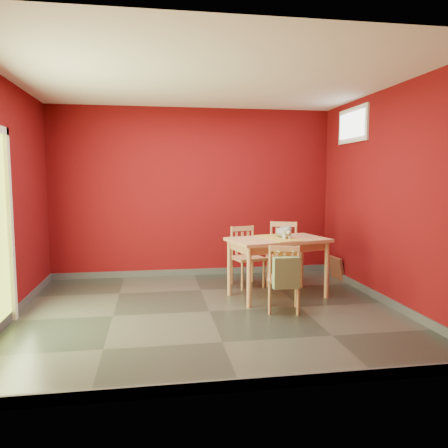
{
  "coord_description": "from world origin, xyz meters",
  "views": [
    {
      "loc": [
        -0.64,
        -5.04,
        1.59
      ],
      "look_at": [
        0.25,
        0.45,
        1.0
      ],
      "focal_mm": 35.0,
      "sensor_mm": 36.0,
      "label": 1
    }
  ],
  "objects": [
    {
      "name": "ground",
      "position": [
        0.0,
        0.0,
        0.0
      ],
      "size": [
        4.5,
        4.5,
        0.0
      ],
      "primitive_type": "plane",
      "color": "#2D342D",
      "rests_on": "ground"
    },
    {
      "name": "room_shell",
      "position": [
        0.0,
        0.0,
        0.05
      ],
      "size": [
        4.5,
        4.5,
        4.5
      ],
      "color": "#60090D",
      "rests_on": "ground"
    },
    {
      "name": "window",
      "position": [
        2.23,
        1.0,
        2.35
      ],
      "size": [
        0.05,
        0.9,
        0.5
      ],
      "color": "white",
      "rests_on": "room_shell"
    },
    {
      "name": "outlet_plate",
      "position": [
        1.6,
        1.99,
        0.3
      ],
      "size": [
        0.08,
        0.02,
        0.12
      ],
      "primitive_type": "cube",
      "color": "silver",
      "rests_on": "room_shell"
    },
    {
      "name": "dining_table",
      "position": [
        0.98,
        0.5,
        0.69
      ],
      "size": [
        1.4,
        1.01,
        0.79
      ],
      "color": "tan",
      "rests_on": "ground"
    },
    {
      "name": "table_runner",
      "position": [
        0.98,
        0.38,
        0.73
      ],
      "size": [
        0.5,
        0.79,
        0.36
      ],
      "color": "#B8922F",
      "rests_on": "dining_table"
    },
    {
      "name": "chair_far_left",
      "position": [
        0.7,
        1.17,
        0.45
      ],
      "size": [
        0.5,
        0.5,
        0.87
      ],
      "color": "tan",
      "rests_on": "ground"
    },
    {
      "name": "chair_far_right",
      "position": [
        1.25,
        1.16,
        0.48
      ],
      "size": [
        0.57,
        0.57,
        0.93
      ],
      "color": "tan",
      "rests_on": "ground"
    },
    {
      "name": "chair_near",
      "position": [
        0.87,
        -0.15,
        0.42
      ],
      "size": [
        0.46,
        0.46,
        0.82
      ],
      "color": "tan",
      "rests_on": "ground"
    },
    {
      "name": "tote_bag",
      "position": [
        0.84,
        -0.35,
        0.52
      ],
      "size": [
        0.3,
        0.18,
        0.43
      ],
      "color": "#6B8857",
      "rests_on": "chair_near"
    },
    {
      "name": "cat",
      "position": [
        1.08,
        0.56,
        0.89
      ],
      "size": [
        0.26,
        0.42,
        0.2
      ],
      "primitive_type": null,
      "rotation": [
        0.0,
        0.0,
        -0.13
      ],
      "color": "slate",
      "rests_on": "table_runner"
    },
    {
      "name": "picture_frame",
      "position": [
        2.19,
        1.35,
        0.18
      ],
      "size": [
        0.16,
        0.37,
        0.35
      ],
      "color": "brown",
      "rests_on": "ground"
    }
  ]
}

